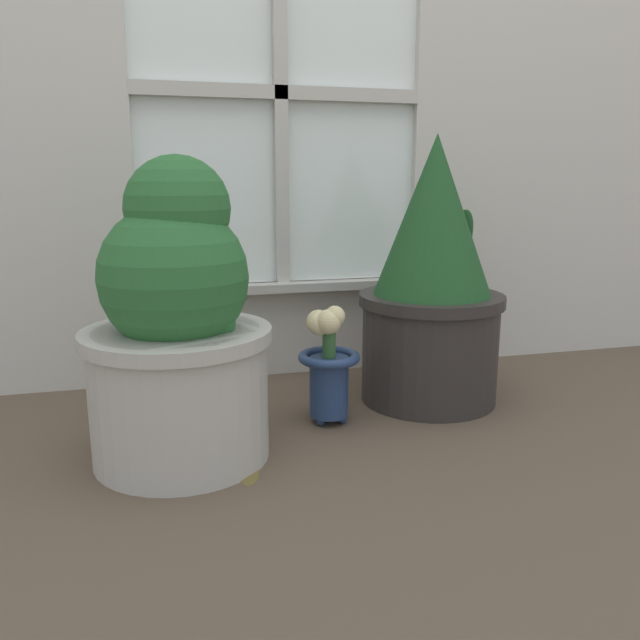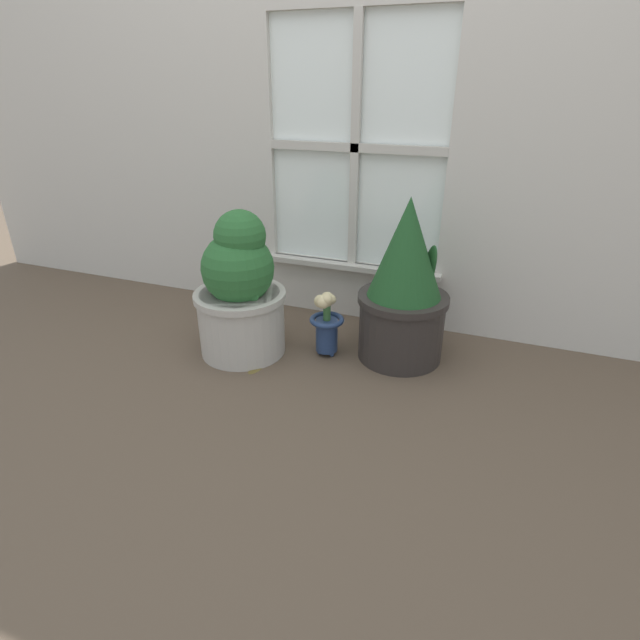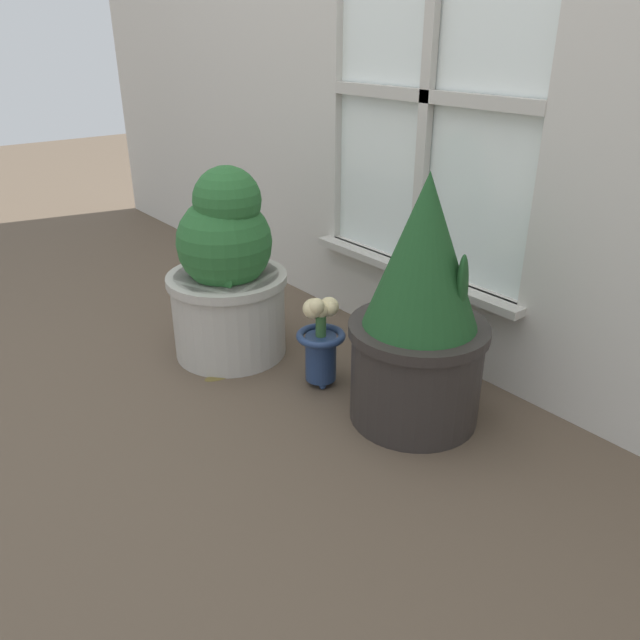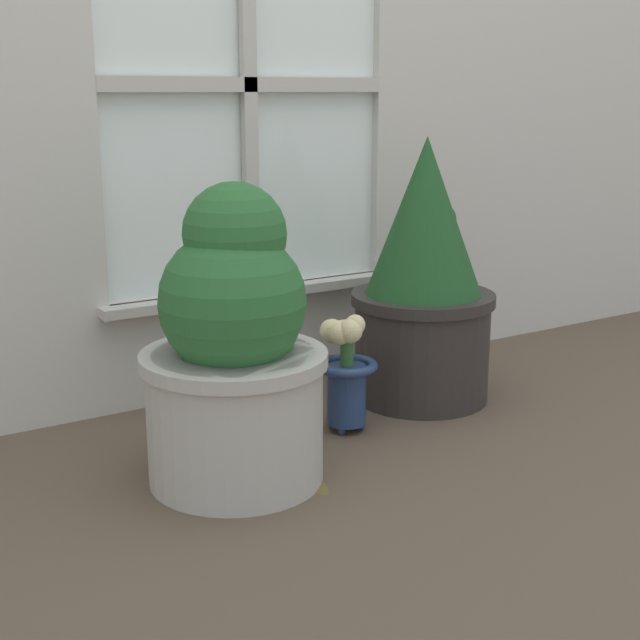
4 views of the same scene
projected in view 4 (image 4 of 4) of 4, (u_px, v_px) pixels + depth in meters
ground_plane at (402, 469)px, 1.85m from camera, size 10.00×10.00×0.00m
potted_plant_left at (234, 353)px, 1.74m from camera, size 0.37×0.37×0.60m
potted_plant_right at (424, 283)px, 2.21m from camera, size 0.36×0.36×0.66m
flower_vase at (346, 368)px, 2.03m from camera, size 0.14×0.14×0.28m
fallen_leaf at (314, 482)px, 1.78m from camera, size 0.06×0.11×0.01m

